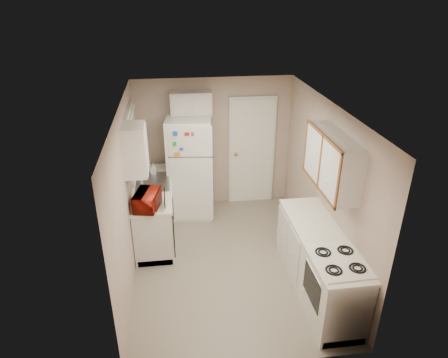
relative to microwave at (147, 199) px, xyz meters
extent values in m
plane|color=#A99F88|center=(1.15, -0.20, -1.05)|extent=(3.80, 3.80, 0.00)
plane|color=white|center=(1.15, -0.20, 1.35)|extent=(3.80, 3.80, 0.00)
plane|color=#BEA795|center=(-0.25, -0.20, 0.15)|extent=(3.80, 3.80, 0.00)
plane|color=#BEA795|center=(2.55, -0.20, 0.15)|extent=(3.80, 3.80, 0.00)
plane|color=#BEA795|center=(1.15, 1.70, 0.15)|extent=(2.80, 2.80, 0.00)
plane|color=#BEA795|center=(1.15, -2.10, 0.15)|extent=(2.80, 2.80, 0.00)
cube|color=silver|center=(0.05, 0.70, -0.60)|extent=(0.60, 1.80, 0.90)
cube|color=black|center=(0.34, 0.10, -0.56)|extent=(0.03, 0.58, 0.72)
cube|color=gray|center=(0.05, 0.85, -0.19)|extent=(0.54, 0.74, 0.16)
imported|color=maroon|center=(0.00, 0.00, 0.00)|extent=(0.51, 0.36, 0.31)
imported|color=white|center=(0.06, 1.18, -0.05)|extent=(0.10, 0.10, 0.19)
cube|color=silver|center=(-0.21, 0.85, 0.55)|extent=(0.10, 0.98, 1.08)
cube|color=silver|center=(-0.10, 0.02, 0.75)|extent=(0.30, 0.45, 0.70)
cube|color=white|center=(0.69, 1.35, -0.14)|extent=(0.83, 0.82, 1.83)
cube|color=silver|center=(0.75, 1.55, 0.95)|extent=(0.70, 0.30, 0.40)
cube|color=white|center=(1.85, 1.66, -0.03)|extent=(0.86, 0.06, 2.08)
cube|color=silver|center=(2.25, -1.00, -0.60)|extent=(0.60, 2.00, 0.90)
cube|color=white|center=(2.26, -1.55, -0.61)|extent=(0.61, 0.74, 0.88)
cube|color=silver|center=(2.40, -0.70, 0.75)|extent=(0.30, 1.20, 0.70)
camera|label=1|loc=(0.42, -5.10, 2.74)|focal=32.00mm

